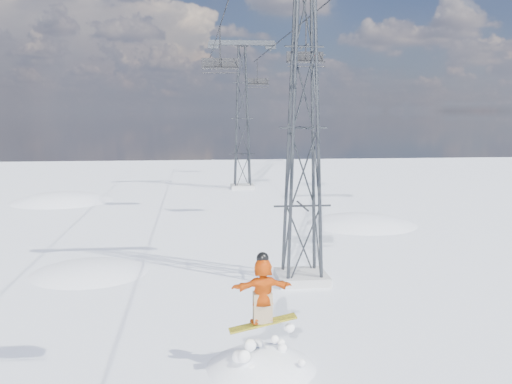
% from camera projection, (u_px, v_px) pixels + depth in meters
% --- Properties ---
extents(snow_terrain, '(39.00, 37.00, 22.00)m').
position_uv_depth(snow_terrain, '(168.00, 373.00, 34.31)').
color(snow_terrain, white).
rests_on(snow_terrain, ground).
extents(lift_tower_near, '(5.20, 1.80, 11.43)m').
position_uv_depth(lift_tower_near, '(303.00, 129.00, 19.76)').
color(lift_tower_near, '#999999').
rests_on(lift_tower_near, ground).
extents(lift_tower_far, '(5.20, 1.80, 11.43)m').
position_uv_depth(lift_tower_far, '(242.00, 119.00, 44.36)').
color(lift_tower_far, '#999999').
rests_on(lift_tower_far, ground).
extents(haul_cables, '(4.46, 51.00, 0.06)m').
position_uv_depth(haul_cables, '(263.00, 21.00, 30.32)').
color(haul_cables, black).
rests_on(haul_cables, ground).
extents(lift_chair_mid, '(2.00, 0.57, 2.48)m').
position_uv_depth(lift_chair_mid, '(305.00, 58.00, 30.32)').
color(lift_chair_mid, black).
rests_on(lift_chair_mid, ground).
extents(lift_chair_far, '(2.13, 0.61, 2.64)m').
position_uv_depth(lift_chair_far, '(220.00, 65.00, 32.86)').
color(lift_chair_far, black).
rests_on(lift_chair_far, ground).
extents(lift_chair_extra, '(2.13, 0.61, 2.64)m').
position_uv_depth(lift_chair_extra, '(257.00, 82.00, 53.07)').
color(lift_chair_extra, black).
rests_on(lift_chair_extra, ground).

